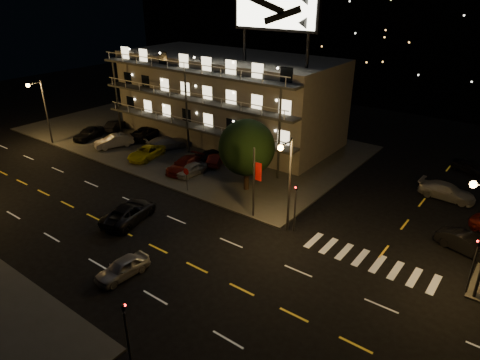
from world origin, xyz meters
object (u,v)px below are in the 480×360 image
Objects in this scene: road_car_east at (122,268)px; lot_car_4 at (191,169)px; lot_car_2 at (146,153)px; lot_car_7 at (167,143)px; road_car_west at (129,212)px; tree at (246,149)px; side_car_0 at (467,244)px.

lot_car_4 is at bearing 120.84° from road_car_east.
lot_car_4 is at bearing -12.64° from lot_car_2.
lot_car_7 is 0.93× the size of road_car_west.
lot_car_2 is 0.90× the size of road_car_west.
lot_car_4 is 10.20m from road_car_west.
road_car_east is 0.71× the size of road_car_west.
tree is 7.50m from lot_car_4.
side_car_0 is at bearing 4.00° from tree.
lot_car_2 is at bearing 109.82° from side_car_0.
tree is at bearing 110.86° from side_car_0.
tree is 19.90m from side_car_0.
side_car_0 reaches higher than road_car_east.
lot_car_2 is 0.96× the size of lot_car_7.
road_car_west is at bearing -73.37° from lot_car_4.
lot_car_7 reaches higher than lot_car_2.
lot_car_7 is 1.31× the size of road_car_east.
lot_car_2 is (-13.92, -0.36, -3.48)m from tree.
lot_car_2 is 21.76m from road_car_east.
lot_car_2 is at bearing -60.84° from road_car_west.
side_car_0 is at bearing 9.54° from lot_car_4.
road_car_west is (9.82, -14.00, -0.13)m from lot_car_7.
side_car_0 is 25.32m from road_car_east.
tree is 15.09m from lot_car_7.
lot_car_7 is (-14.33, 3.28, -3.42)m from tree.
road_car_west is (-5.66, 5.32, 0.10)m from road_car_east.
lot_car_4 is at bearing -91.37° from road_car_west.
tree is 12.17m from road_car_west.
tree is 1.79× the size of road_car_east.
side_car_0 is at bearing 47.50° from road_car_east.
road_car_east is at bearing 123.66° from road_car_west.
lot_car_4 is (-6.58, -0.74, -3.53)m from tree.
road_car_west reaches higher than lot_car_2.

